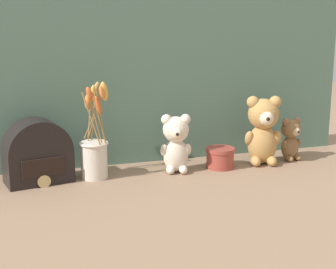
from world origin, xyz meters
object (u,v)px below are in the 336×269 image
at_px(teddy_bear_medium, 176,142).
at_px(vintage_radio, 38,156).
at_px(decorative_tin_tall, 220,158).
at_px(teddy_bear_small, 291,138).
at_px(flower_vase, 94,150).
at_px(teddy_bear_large, 263,129).

bearing_deg(teddy_bear_medium, vintage_radio, 176.17).
bearing_deg(decorative_tin_tall, vintage_radio, 176.96).
bearing_deg(teddy_bear_small, vintage_radio, 178.81).
bearing_deg(decorative_tin_tall, flower_vase, 177.19).
bearing_deg(teddy_bear_large, teddy_bear_small, 6.46).
xyz_separation_m(flower_vase, decorative_tin_tall, (0.44, -0.02, -0.06)).
bearing_deg(teddy_bear_small, teddy_bear_medium, -178.52).
bearing_deg(flower_vase, decorative_tin_tall, -2.81).
distance_m(teddy_bear_large, vintage_radio, 0.79).
bearing_deg(vintage_radio, teddy_bear_medium, -3.83).
relative_size(flower_vase, vintage_radio, 1.45).
bearing_deg(teddy_bear_large, decorative_tin_tall, 179.97).
bearing_deg(vintage_radio, decorative_tin_tall, -3.04).
height_order(vintage_radio, decorative_tin_tall, vintage_radio).
distance_m(teddy_bear_medium, flower_vase, 0.28).
relative_size(teddy_bear_small, vintage_radio, 0.71).
relative_size(flower_vase, decorative_tin_tall, 3.20).
distance_m(teddy_bear_medium, vintage_radio, 0.46).
xyz_separation_m(teddy_bear_small, flower_vase, (-0.73, 0.01, 0.01)).
bearing_deg(flower_vase, vintage_radio, 176.42).
relative_size(vintage_radio, decorative_tin_tall, 2.20).
xyz_separation_m(teddy_bear_large, flower_vase, (-0.60, 0.02, -0.03)).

